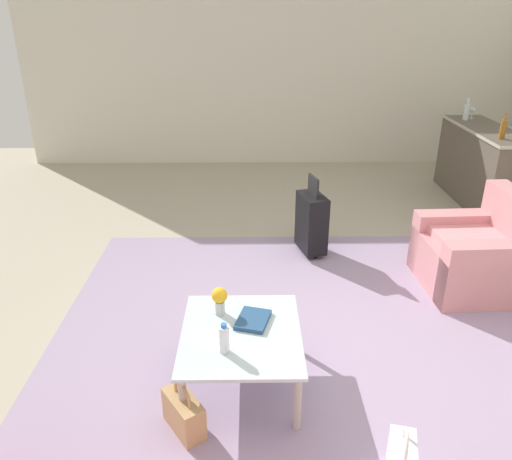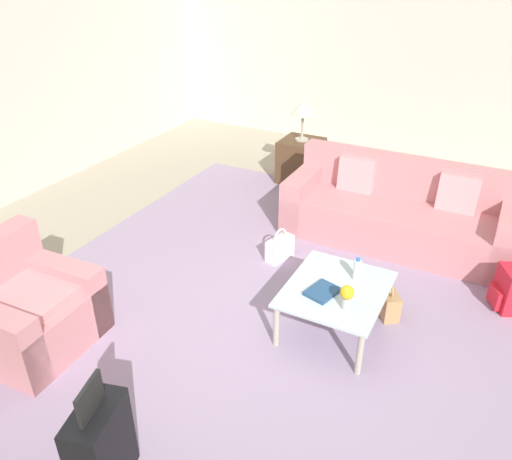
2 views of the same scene
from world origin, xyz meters
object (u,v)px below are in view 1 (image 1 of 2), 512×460
(flower_vase, at_px, (220,299))
(suitcase_black, at_px, (312,222))
(coffee_table, at_px, (241,339))
(handbag_tan, at_px, (184,413))
(wine_bottle_amber, at_px, (503,129))
(wine_glass_leftmost, at_px, (472,111))
(wine_bottle_clear, at_px, (466,111))
(coffee_table_book, at_px, (253,320))
(water_bottle, at_px, (224,339))
(armchair, at_px, (480,257))
(bar_console, at_px, (483,165))

(flower_vase, height_order, suitcase_black, suitcase_black)
(coffee_table, height_order, handbag_tan, coffee_table)
(wine_bottle_amber, height_order, suitcase_black, wine_bottle_amber)
(wine_glass_leftmost, distance_m, wine_bottle_clear, 0.16)
(wine_bottle_amber, bearing_deg, coffee_table_book, -45.74)
(water_bottle, distance_m, wine_glass_leftmost, 5.42)
(armchair, height_order, coffee_table, armchair)
(flower_vase, relative_size, wine_glass_leftmost, 1.33)
(armchair, relative_size, wine_bottle_amber, 3.11)
(coffee_table_book, xyz_separation_m, flower_vase, (-0.10, -0.23, 0.11))
(coffee_table, bearing_deg, wine_bottle_clear, 143.34)
(wine_bottle_clear, xyz_separation_m, handbag_tan, (4.43, -3.34, -0.98))
(flower_vase, height_order, handbag_tan, flower_vase)
(coffee_table, xyz_separation_m, flower_vase, (-0.22, -0.15, 0.17))
(water_bottle, relative_size, suitcase_black, 0.24)
(coffee_table_book, height_order, flower_vase, flower_vase)
(wine_glass_leftmost, distance_m, wine_bottle_amber, 1.17)
(armchair, xyz_separation_m, handbag_tan, (1.72, -2.52, -0.17))
(armchair, xyz_separation_m, bar_console, (-2.20, 0.93, 0.21))
(wine_bottle_clear, xyz_separation_m, wine_bottle_amber, (1.06, 0.00, 0.00))
(wine_bottle_clear, height_order, suitcase_black, wine_bottle_clear)
(coffee_table_book, height_order, wine_glass_leftmost, wine_glass_leftmost)
(coffee_table_book, xyz_separation_m, bar_console, (-3.38, 3.02, 0.07))
(armchair, bearing_deg, coffee_table, -59.01)
(wine_bottle_amber, xyz_separation_m, suitcase_black, (0.96, -2.29, -0.75))
(bar_console, xyz_separation_m, suitcase_black, (1.50, -2.40, -0.15))
(coffee_table_book, height_order, wine_bottle_amber, wine_bottle_amber)
(coffee_table_book, height_order, handbag_tan, coffee_table_book)
(water_bottle, xyz_separation_m, wine_glass_leftmost, (-4.32, 3.22, 0.58))
(bar_console, relative_size, handbag_tan, 5.08)
(wine_glass_leftmost, bearing_deg, handbag_tan, -37.37)
(water_bottle, bearing_deg, coffee_table, 153.43)
(wine_bottle_amber, relative_size, suitcase_black, 0.35)
(coffee_table_book, distance_m, suitcase_black, 1.98)
(wine_bottle_amber, bearing_deg, coffee_table, -45.33)
(armchair, distance_m, flower_vase, 2.57)
(wine_bottle_amber, bearing_deg, wine_bottle_clear, 180.00)
(bar_console, bearing_deg, coffee_table, -41.53)
(wine_glass_leftmost, relative_size, handbag_tan, 0.43)
(suitcase_black, bearing_deg, coffee_table, -19.29)
(bar_console, height_order, handbag_tan, bar_console)
(armchair, distance_m, handbag_tan, 3.05)
(bar_console, bearing_deg, handbag_tan, -41.37)
(armchair, xyz_separation_m, wine_bottle_amber, (-1.66, 0.82, 0.80))
(water_bottle, distance_m, suitcase_black, 2.35)
(coffee_table, xyz_separation_m, wine_bottle_amber, (-2.96, 2.99, 0.73))
(wine_bottle_amber, bearing_deg, armchair, -26.43)
(armchair, relative_size, water_bottle, 4.57)
(coffee_table, relative_size, suitcase_black, 1.09)
(armchair, bearing_deg, handbag_tan, -55.70)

